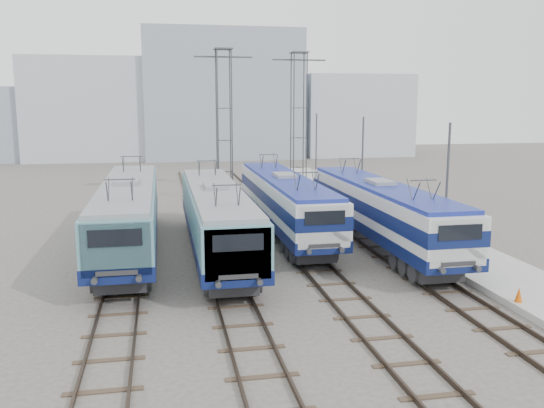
{
  "coord_description": "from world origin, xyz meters",
  "views": [
    {
      "loc": [
        -4.95,
        -23.45,
        7.93
      ],
      "look_at": [
        0.93,
        7.0,
        2.46
      ],
      "focal_mm": 38.0,
      "sensor_mm": 36.0,
      "label": 1
    }
  ],
  "objects_px": {
    "locomotive_far_right": "(380,208)",
    "catenary_tower_west": "(224,119)",
    "mast_mid": "(362,168)",
    "locomotive_far_left": "(128,211)",
    "mast_rear": "(316,153)",
    "safety_cone": "(519,295)",
    "catenary_tower_east": "(299,118)",
    "locomotive_center_left": "(216,215)",
    "mast_front": "(446,195)",
    "locomotive_center_right": "(285,199)"
  },
  "relations": [
    {
      "from": "locomotive_far_right",
      "to": "catenary_tower_east",
      "type": "xyz_separation_m",
      "value": [
        -0.25,
        18.2,
        4.41
      ]
    },
    {
      "from": "mast_mid",
      "to": "locomotive_center_right",
      "type": "bearing_deg",
      "value": -145.98
    },
    {
      "from": "mast_front",
      "to": "mast_mid",
      "type": "relative_size",
      "value": 1.0
    },
    {
      "from": "catenary_tower_west",
      "to": "catenary_tower_east",
      "type": "distance_m",
      "value": 6.8
    },
    {
      "from": "catenary_tower_west",
      "to": "catenary_tower_east",
      "type": "bearing_deg",
      "value": 17.1
    },
    {
      "from": "locomotive_center_left",
      "to": "locomotive_center_right",
      "type": "distance_m",
      "value": 6.01
    },
    {
      "from": "locomotive_center_right",
      "to": "safety_cone",
      "type": "height_order",
      "value": "locomotive_center_right"
    },
    {
      "from": "locomotive_center_right",
      "to": "mast_rear",
      "type": "xyz_separation_m",
      "value": [
        6.35,
        16.29,
        1.27
      ]
    },
    {
      "from": "catenary_tower_east",
      "to": "mast_mid",
      "type": "relative_size",
      "value": 1.71
    },
    {
      "from": "mast_mid",
      "to": "catenary_tower_west",
      "type": "bearing_deg",
      "value": 137.07
    },
    {
      "from": "mast_mid",
      "to": "mast_rear",
      "type": "height_order",
      "value": "same"
    },
    {
      "from": "locomotive_far_left",
      "to": "mast_mid",
      "type": "bearing_deg",
      "value": 23.71
    },
    {
      "from": "mast_front",
      "to": "mast_mid",
      "type": "height_order",
      "value": "same"
    },
    {
      "from": "locomotive_center_left",
      "to": "catenary_tower_east",
      "type": "height_order",
      "value": "catenary_tower_east"
    },
    {
      "from": "locomotive_far_right",
      "to": "mast_mid",
      "type": "bearing_deg",
      "value": 77.29
    },
    {
      "from": "locomotive_far_left",
      "to": "mast_front",
      "type": "height_order",
      "value": "mast_front"
    },
    {
      "from": "locomotive_center_left",
      "to": "safety_cone",
      "type": "relative_size",
      "value": 29.57
    },
    {
      "from": "locomotive_far_right",
      "to": "catenary_tower_east",
      "type": "bearing_deg",
      "value": 90.79
    },
    {
      "from": "locomotive_center_right",
      "to": "safety_cone",
      "type": "bearing_deg",
      "value": -65.99
    },
    {
      "from": "mast_mid",
      "to": "safety_cone",
      "type": "height_order",
      "value": "mast_mid"
    },
    {
      "from": "locomotive_far_right",
      "to": "catenary_tower_east",
      "type": "relative_size",
      "value": 1.46
    },
    {
      "from": "locomotive_far_left",
      "to": "mast_mid",
      "type": "distance_m",
      "value": 16.81
    },
    {
      "from": "catenary_tower_east",
      "to": "safety_cone",
      "type": "xyz_separation_m",
      "value": [
        2.0,
        -28.32,
        -6.05
      ]
    },
    {
      "from": "locomotive_far_left",
      "to": "locomotive_center_right",
      "type": "relative_size",
      "value": 1.05
    },
    {
      "from": "catenary_tower_east",
      "to": "mast_front",
      "type": "height_order",
      "value": "catenary_tower_east"
    },
    {
      "from": "locomotive_center_left",
      "to": "mast_mid",
      "type": "bearing_deg",
      "value": 37.33
    },
    {
      "from": "mast_mid",
      "to": "safety_cone",
      "type": "distance_m",
      "value": 18.55
    },
    {
      "from": "locomotive_center_left",
      "to": "safety_cone",
      "type": "height_order",
      "value": "locomotive_center_left"
    },
    {
      "from": "mast_front",
      "to": "safety_cone",
      "type": "relative_size",
      "value": 11.79
    },
    {
      "from": "catenary_tower_east",
      "to": "mast_mid",
      "type": "height_order",
      "value": "catenary_tower_east"
    },
    {
      "from": "locomotive_far_left",
      "to": "safety_cone",
      "type": "distance_m",
      "value": 19.22
    },
    {
      "from": "mast_mid",
      "to": "mast_rear",
      "type": "distance_m",
      "value": 12.0
    },
    {
      "from": "locomotive_far_right",
      "to": "mast_mid",
      "type": "xyz_separation_m",
      "value": [
        1.85,
        8.2,
        1.26
      ]
    },
    {
      "from": "catenary_tower_west",
      "to": "safety_cone",
      "type": "relative_size",
      "value": 20.2
    },
    {
      "from": "mast_rear",
      "to": "safety_cone",
      "type": "xyz_separation_m",
      "value": [
        -0.1,
        -30.32,
        -2.9
      ]
    },
    {
      "from": "locomotive_far_right",
      "to": "catenary_tower_east",
      "type": "height_order",
      "value": "catenary_tower_east"
    },
    {
      "from": "locomotive_far_right",
      "to": "catenary_tower_west",
      "type": "height_order",
      "value": "catenary_tower_west"
    },
    {
      "from": "locomotive_center_left",
      "to": "catenary_tower_west",
      "type": "xyz_separation_m",
      "value": [
        2.25,
        16.27,
        4.45
      ]
    },
    {
      "from": "locomotive_center_left",
      "to": "locomotive_far_right",
      "type": "distance_m",
      "value": 9.0
    },
    {
      "from": "catenary_tower_east",
      "to": "mast_mid",
      "type": "xyz_separation_m",
      "value": [
        2.1,
        -10.0,
        -3.14
      ]
    },
    {
      "from": "locomotive_far_right",
      "to": "mast_mid",
      "type": "distance_m",
      "value": 8.5
    },
    {
      "from": "catenary_tower_west",
      "to": "mast_rear",
      "type": "distance_m",
      "value": 9.99
    },
    {
      "from": "locomotive_far_right",
      "to": "mast_rear",
      "type": "xyz_separation_m",
      "value": [
        1.85,
        20.2,
        1.26
      ]
    },
    {
      "from": "mast_mid",
      "to": "locomotive_center_left",
      "type": "bearing_deg",
      "value": -142.67
    },
    {
      "from": "mast_rear",
      "to": "safety_cone",
      "type": "relative_size",
      "value": 11.79
    },
    {
      "from": "locomotive_far_right",
      "to": "catenary_tower_west",
      "type": "relative_size",
      "value": 1.46
    },
    {
      "from": "mast_front",
      "to": "mast_mid",
      "type": "bearing_deg",
      "value": 90.0
    },
    {
      "from": "catenary_tower_west",
      "to": "safety_cone",
      "type": "xyz_separation_m",
      "value": [
        8.5,
        -26.32,
        -6.05
      ]
    },
    {
      "from": "catenary_tower_west",
      "to": "locomotive_center_left",
      "type": "bearing_deg",
      "value": -97.87
    },
    {
      "from": "locomotive_far_left",
      "to": "catenary_tower_west",
      "type": "distance_m",
      "value": 16.79
    }
  ]
}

